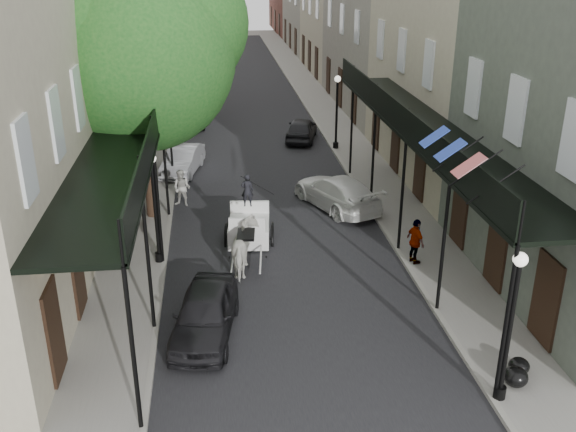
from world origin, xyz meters
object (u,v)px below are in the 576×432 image
object	(u,v)px
lamppost_left	(155,207)
car_right_near	(337,192)
pedestrian_walking	(182,188)
lamppost_right_near	(510,326)
pedestrian_sidewalk_left	(140,172)
car_right_far	(301,129)
lamppost_right_far	(337,111)
pedestrian_sidewalk_right	(416,241)
car_left_near	(205,314)
car_left_far	(187,114)
horse	(246,248)
car_left_mid	(183,160)
tree_near	(151,46)
carriage	(249,210)
tree_far	(170,22)

from	to	relation	value
lamppost_left	car_right_near	bearing A→B (deg)	32.24
lamppost_left	pedestrian_walking	distance (m)	5.37
lamppost_right_near	lamppost_left	xyz separation A→B (m)	(-8.20, 8.00, 0.00)
pedestrian_sidewalk_left	car_right_far	world-z (taller)	pedestrian_sidewalk_left
lamppost_right_far	car_right_near	distance (m)	8.00
pedestrian_sidewalk_right	car_left_near	distance (m)	7.54
pedestrian_walking	car_left_far	xyz separation A→B (m)	(-0.10, 12.82, -0.11)
pedestrian_sidewalk_left	car_left_far	size ratio (longest dim) A/B	0.42
horse	pedestrian_walking	distance (m)	6.41
car_left_mid	car_right_near	size ratio (longest dim) A/B	0.83
lamppost_right_near	car_left_far	distance (m)	27.15
tree_near	car_right_near	world-z (taller)	tree_near
horse	pedestrian_walking	size ratio (longest dim) A/B	1.29
lamppost_right_near	car_right_far	xyz separation A→B (m)	(-1.50, 22.04, -1.43)
horse	car_left_mid	size ratio (longest dim) A/B	0.53
lamppost_right_near	car_left_near	xyz separation A→B (m)	(-6.70, 3.62, -1.40)
tree_near	carriage	world-z (taller)	tree_near
pedestrian_walking	car_left_near	size ratio (longest dim) A/B	0.40
lamppost_right_near	pedestrian_sidewalk_left	bearing A→B (deg)	123.08
pedestrian_sidewalk_left	tree_far	bearing A→B (deg)	-135.20
pedestrian_sidewalk_right	pedestrian_walking	bearing A→B (deg)	34.95
horse	pedestrian_sidewalk_left	bearing A→B (deg)	-55.17
tree_near	car_left_mid	size ratio (longest dim) A/B	2.59
lamppost_right_far	horse	size ratio (longest dim) A/B	1.90
pedestrian_walking	car_left_mid	distance (m)	4.14
pedestrian_sidewalk_left	car_right_near	world-z (taller)	pedestrian_sidewalk_left
car_left_near	car_left_far	bearing A→B (deg)	101.91
lamppost_left	carriage	distance (m)	3.67
tree_near	car_left_near	size ratio (longest dim) A/B	2.52
pedestrian_walking	car_left_mid	xyz separation A→B (m)	(-0.10, 4.14, -0.14)
carriage	pedestrian_sidewalk_left	bearing A→B (deg)	138.47
tree_far	pedestrian_sidewalk_right	xyz separation A→B (m)	(8.45, -19.31, -4.95)
horse	car_right_far	distance (m)	15.37
car_left_near	car_left_mid	size ratio (longest dim) A/B	1.03
lamppost_right_far	horse	xyz separation A→B (m)	(-5.38, -12.83, -1.22)
pedestrian_sidewalk_right	car_left_near	xyz separation A→B (m)	(-6.80, -3.24, -0.24)
lamppost_left	car_left_far	distance (m)	18.06
tree_far	horse	world-z (taller)	tree_far
lamppost_right_far	car_right_far	size ratio (longest dim) A/B	1.02
lamppost_right_near	pedestrian_walking	bearing A→B (deg)	119.97
lamppost_right_near	car_left_near	distance (m)	7.74
carriage	pedestrian_walking	xyz separation A→B (m)	(-2.49, 3.45, -0.32)
tree_near	car_left_far	bearing A→B (deg)	87.52
lamppost_right_far	pedestrian_sidewalk_left	distance (m)	10.96
lamppost_right_near	car_right_far	distance (m)	22.13
tree_far	horse	bearing A→B (deg)	-81.13
tree_far	lamppost_right_near	xyz separation A→B (m)	(8.35, -26.18, -3.79)
lamppost_left	lamppost_right_far	size ratio (longest dim) A/B	1.00
car_right_far	lamppost_right_far	bearing A→B (deg)	141.01
pedestrian_walking	pedestrian_sidewalk_left	world-z (taller)	pedestrian_sidewalk_left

